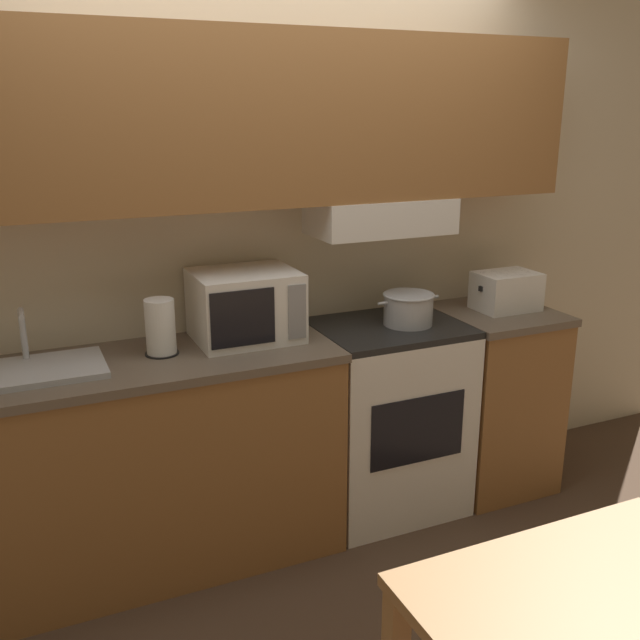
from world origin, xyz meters
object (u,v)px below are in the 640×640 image
cooking_pot (408,308)px  stove_range (387,417)px  paper_towel_roll (160,327)px  sink_basin (28,370)px  microwave (245,305)px  toaster (506,291)px

cooking_pot → stove_range: bearing=162.6°
stove_range → paper_towel_roll: paper_towel_roll is taller
stove_range → sink_basin: (-1.55, -0.00, 0.48)m
sink_basin → paper_towel_roll: (0.51, 0.03, 0.10)m
stove_range → microwave: size_ratio=2.13×
toaster → paper_towel_roll: (-1.69, 0.03, 0.02)m
cooking_pot → microwave: 0.76m
cooking_pot → sink_basin: sink_basin is taller
stove_range → microwave: (-0.67, 0.08, 0.61)m
stove_range → toaster: 0.86m
stove_range → sink_basin: bearing=-179.9°
microwave → sink_basin: bearing=-174.7°
paper_towel_roll → sink_basin: bearing=-176.7°
microwave → toaster: (1.32, -0.08, -0.05)m
microwave → toaster: microwave is taller
microwave → paper_towel_roll: (-0.38, -0.05, -0.04)m
paper_towel_roll → microwave: bearing=7.9°
stove_range → microwave: 0.91m
microwave → toaster: 1.32m
stove_range → cooking_pot: 0.55m
cooking_pot → sink_basin: bearing=179.2°
stove_range → toaster: bearing=-0.1°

